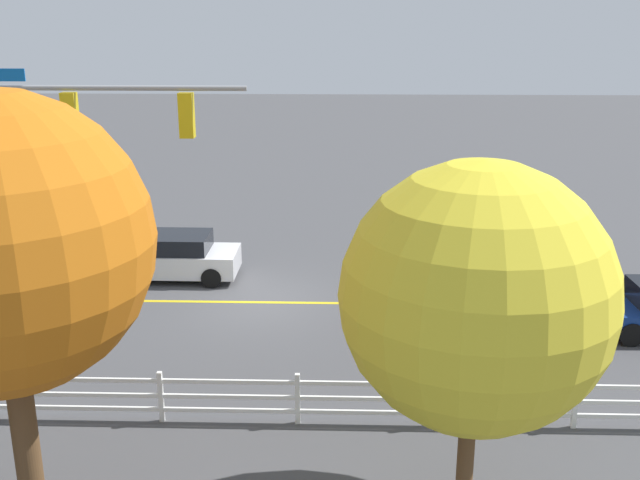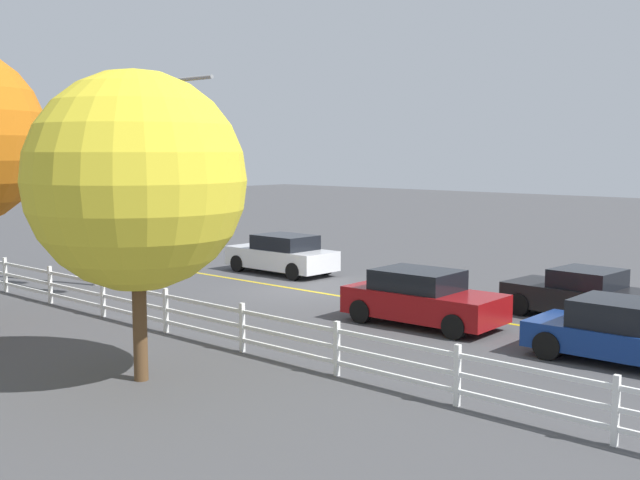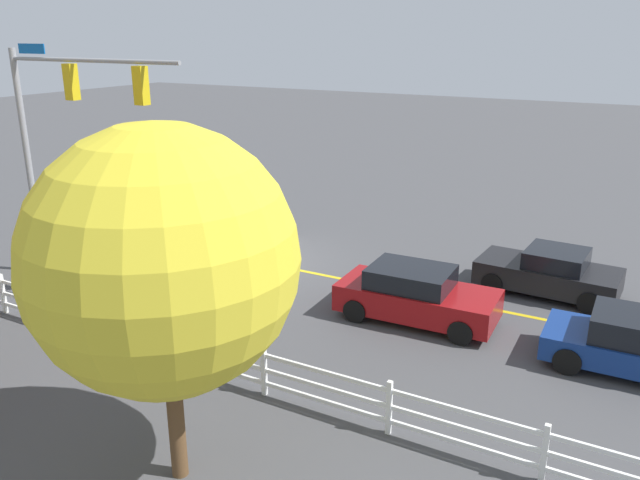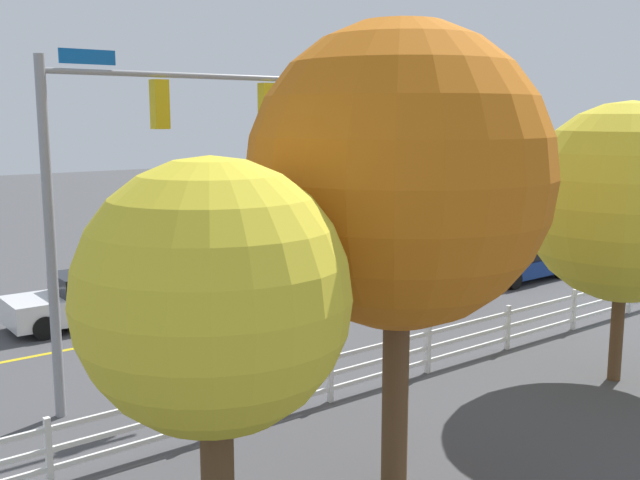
# 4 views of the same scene
# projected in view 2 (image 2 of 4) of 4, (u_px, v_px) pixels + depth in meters

# --- Properties ---
(ground_plane) EXTENTS (120.00, 120.00, 0.00)m
(ground_plane) POSITION_uv_depth(u_px,v_px,m) (304.00, 290.00, 26.00)
(ground_plane) COLOR #444447
(lane_center_stripe) EXTENTS (28.00, 0.16, 0.01)m
(lane_center_stripe) POSITION_uv_depth(u_px,v_px,m) (401.00, 306.00, 23.34)
(lane_center_stripe) COLOR gold
(lane_center_stripe) RESTS_ON ground_plane
(signal_assembly) EXTENTS (6.47, 0.37, 7.15)m
(signal_assembly) POSITION_uv_depth(u_px,v_px,m) (122.00, 140.00, 25.20)
(signal_assembly) COLOR gray
(signal_assembly) RESTS_ON ground_plane
(car_0) EXTENTS (4.11, 2.14, 1.40)m
(car_0) POSITION_uv_depth(u_px,v_px,m) (581.00, 295.00, 21.54)
(car_0) COLOR black
(car_0) RESTS_ON ground_plane
(car_1) EXTENTS (4.10, 1.96, 1.39)m
(car_1) POSITION_uv_depth(u_px,v_px,m) (622.00, 334.00, 17.03)
(car_1) COLOR navy
(car_1) RESTS_ON ground_plane
(car_2) EXTENTS (4.46, 1.97, 1.49)m
(car_2) POSITION_uv_depth(u_px,v_px,m) (282.00, 255.00, 29.52)
(car_2) COLOR silver
(car_2) RESTS_ON ground_plane
(car_3) EXTENTS (4.30, 2.07, 1.48)m
(car_3) POSITION_uv_depth(u_px,v_px,m) (422.00, 298.00, 20.74)
(car_3) COLOR maroon
(car_3) RESTS_ON ground_plane
(white_rail_fence) EXTENTS (26.10, 0.10, 1.15)m
(white_rail_fence) POSITION_uv_depth(u_px,v_px,m) (202.00, 317.00, 18.90)
(white_rail_fence) COLOR white
(white_rail_fence) RESTS_ON ground_plane
(tree_1) EXTENTS (4.37, 4.37, 6.23)m
(tree_1) POSITION_uv_depth(u_px,v_px,m) (136.00, 181.00, 15.33)
(tree_1) COLOR brown
(tree_1) RESTS_ON ground_plane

